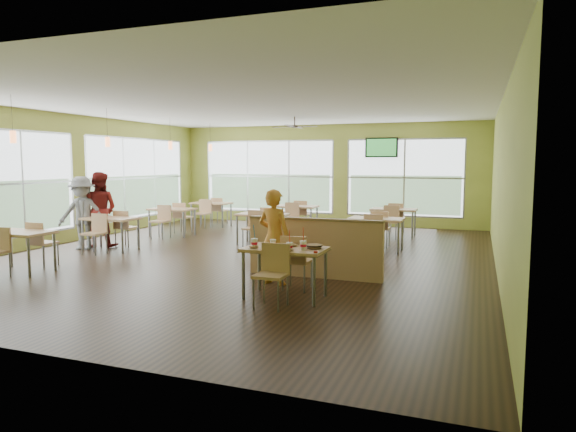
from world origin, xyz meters
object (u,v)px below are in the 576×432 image
object	(u,v)px
main_table	(285,256)
half_wall_divider	(314,248)
man_plaid	(274,237)
food_basket	(314,246)

from	to	relation	value
main_table	half_wall_divider	size ratio (longest dim) A/B	0.63
half_wall_divider	man_plaid	bearing A→B (deg)	-123.51
man_plaid	main_table	bearing A→B (deg)	132.60
half_wall_divider	food_basket	bearing A→B (deg)	-72.75
food_basket	main_table	bearing A→B (deg)	-167.84
main_table	man_plaid	distance (m)	0.89
food_basket	man_plaid	bearing A→B (deg)	143.85
main_table	man_plaid	size ratio (longest dim) A/B	0.97
half_wall_divider	food_basket	distance (m)	1.45
main_table	man_plaid	xyz separation A→B (m)	(-0.47, 0.74, 0.15)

